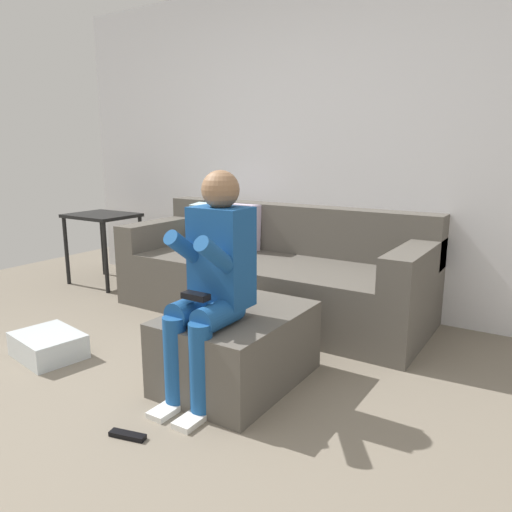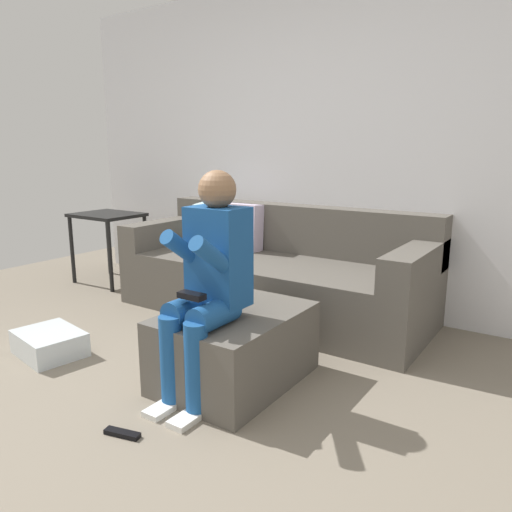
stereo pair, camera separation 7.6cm
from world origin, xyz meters
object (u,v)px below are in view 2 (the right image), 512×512
at_px(storage_bin, 50,343).
at_px(side_table, 108,224).
at_px(couch_sectional, 273,273).
at_px(person_seated, 208,279).
at_px(remote_near_ottoman, 122,433).
at_px(ottoman, 235,347).

height_order(storage_bin, side_table, side_table).
height_order(couch_sectional, person_seated, person_seated).
relative_size(couch_sectional, storage_bin, 5.65).
bearing_deg(remote_near_ottoman, couch_sectional, 86.97).
distance_m(ottoman, side_table, 2.46).
xyz_separation_m(couch_sectional, ottoman, (0.46, -1.13, -0.11)).
relative_size(couch_sectional, person_seated, 2.06).
height_order(side_table, remote_near_ottoman, side_table).
relative_size(ottoman, storage_bin, 1.96).
bearing_deg(couch_sectional, remote_near_ottoman, -79.01).
xyz_separation_m(couch_sectional, person_seated, (0.44, -1.32, 0.31)).
xyz_separation_m(person_seated, remote_near_ottoman, (-0.08, -0.52, -0.61)).
bearing_deg(side_table, person_seated, -28.04).
xyz_separation_m(side_table, remote_near_ottoman, (2.12, -1.69, -0.55)).
distance_m(person_seated, remote_near_ottoman, 0.81).
xyz_separation_m(storage_bin, side_table, (-1.05, 1.35, 0.49)).
relative_size(couch_sectional, ottoman, 2.88).
distance_m(ottoman, person_seated, 0.47).
bearing_deg(side_table, storage_bin, -51.98).
xyz_separation_m(couch_sectional, storage_bin, (-0.71, -1.50, -0.24)).
relative_size(person_seated, side_table, 1.73).
bearing_deg(storage_bin, side_table, 128.02).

